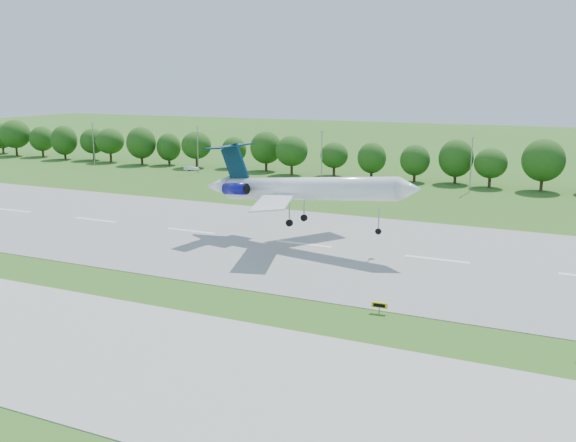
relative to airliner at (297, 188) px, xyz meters
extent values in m
plane|color=#2E5616|center=(1.12, -25.24, -8.54)|extent=(600.00, 600.00, 0.00)
cube|color=gray|center=(1.12, -0.24, -8.50)|extent=(400.00, 45.00, 0.08)
cube|color=#ADADA8|center=(1.12, -43.24, -8.50)|extent=(400.00, 23.00, 0.08)
cylinder|color=#382314|center=(-98.88, 66.76, -6.74)|extent=(0.70, 0.70, 3.60)
sphere|color=#174411|center=(-98.88, 66.76, -2.34)|extent=(8.40, 8.40, 8.40)
cylinder|color=#382314|center=(-58.88, 66.76, -6.74)|extent=(0.70, 0.70, 3.60)
sphere|color=#174411|center=(-58.88, 66.76, -2.34)|extent=(8.40, 8.40, 8.40)
cylinder|color=#382314|center=(-18.88, 66.76, -6.74)|extent=(0.70, 0.70, 3.60)
sphere|color=#174411|center=(-18.88, 66.76, -2.34)|extent=(8.40, 8.40, 8.40)
cylinder|color=#382314|center=(21.12, 66.76, -6.74)|extent=(0.70, 0.70, 3.60)
sphere|color=#174411|center=(21.12, 66.76, -2.34)|extent=(8.40, 8.40, 8.40)
cylinder|color=gray|center=(-88.88, 56.76, -2.54)|extent=(0.24, 0.24, 12.00)
cube|color=gray|center=(-88.88, 56.76, 3.56)|extent=(0.90, 0.25, 0.18)
cylinder|color=gray|center=(-53.88, 56.76, -2.54)|extent=(0.24, 0.24, 12.00)
cube|color=gray|center=(-53.88, 56.76, 3.56)|extent=(0.90, 0.25, 0.18)
cylinder|color=gray|center=(-18.88, 56.76, -2.54)|extent=(0.24, 0.24, 12.00)
cube|color=gray|center=(-18.88, 56.76, 3.56)|extent=(0.90, 0.25, 0.18)
cylinder|color=gray|center=(16.12, 56.76, -2.54)|extent=(0.24, 0.24, 12.00)
cube|color=gray|center=(16.12, 56.76, 3.56)|extent=(0.90, 0.25, 0.18)
cylinder|color=white|center=(1.79, -0.24, 0.02)|extent=(28.97, 7.09, 5.85)
cone|color=white|center=(17.48, -2.32, 1.42)|extent=(3.74, 3.75, 3.59)
cone|color=white|center=(-14.65, 1.94, -1.07)|extent=(5.25, 3.95, 3.73)
cube|color=white|center=(-0.79, -6.63, -1.09)|extent=(8.27, 13.25, 0.66)
cube|color=white|center=(0.97, 6.60, -1.09)|extent=(10.69, 13.01, 0.66)
cube|color=#042134|center=(-11.44, 1.52, 2.80)|extent=(5.24, 1.16, 6.53)
cube|color=#042134|center=(-12.39, 1.64, 5.48)|extent=(4.22, 9.38, 0.48)
cylinder|color=navy|center=(-9.88, -1.19, -0.71)|extent=(4.35, 2.34, 2.16)
cylinder|color=navy|center=(-9.23, 3.72, -0.71)|extent=(4.35, 2.34, 2.16)
cylinder|color=gray|center=(13.13, -1.74, -3.32)|extent=(0.19, 0.19, 3.34)
cylinder|color=black|center=(13.13, -1.74, -4.99)|extent=(0.89, 0.40, 0.86)
cylinder|color=gray|center=(-0.38, -2.07, -3.32)|extent=(0.23, 0.23, 3.34)
cylinder|color=black|center=(-0.38, -2.07, -4.99)|extent=(1.10, 0.56, 1.05)
cylinder|color=gray|center=(0.18, 2.09, -3.32)|extent=(0.23, 0.23, 3.34)
cylinder|color=black|center=(0.18, 2.09, -4.99)|extent=(1.10, 0.56, 1.05)
cube|color=gray|center=(19.95, -23.40, -8.16)|extent=(0.11, 0.11, 0.75)
cube|color=yellow|center=(19.95, -23.40, -7.62)|extent=(1.73, 0.30, 0.59)
cube|color=black|center=(19.96, -23.51, -7.62)|extent=(1.29, 0.10, 0.38)
imported|color=white|center=(-58.01, 59.74, -7.88)|extent=(4.24, 2.58, 1.32)
imported|color=white|center=(-18.66, 51.06, -7.99)|extent=(3.46, 2.24, 1.09)
camera|label=1|loc=(38.14, -85.88, 15.85)|focal=40.00mm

